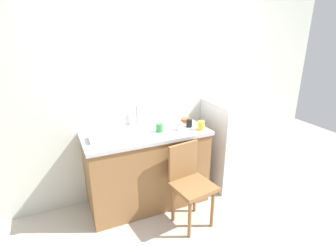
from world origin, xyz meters
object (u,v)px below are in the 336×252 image
object	(u,v)px
cup_yellow	(201,125)
cup_black	(189,123)
cup_white	(180,126)
dish_tray	(102,138)
refrigerator	(230,143)
chair	(190,181)
terracotta_bowl	(186,120)
cup_green	(160,128)

from	to	relation	value
cup_yellow	cup_black	xyz separation A→B (m)	(-0.08, 0.14, -0.00)
cup_white	cup_black	distance (m)	0.16
dish_tray	cup_black	xyz separation A→B (m)	(1.01, -0.03, 0.02)
refrigerator	chair	world-z (taller)	refrigerator
dish_tray	terracotta_bowl	xyz separation A→B (m)	(1.06, 0.14, -0.00)
terracotta_bowl	cup_green	distance (m)	0.46
refrigerator	cup_white	xyz separation A→B (m)	(-0.82, -0.10, 0.39)
refrigerator	chair	distance (m)	1.04
terracotta_bowl	refrigerator	bearing A→B (deg)	-11.03
refrigerator	cup_white	bearing A→B (deg)	-173.12
refrigerator	cup_white	world-z (taller)	refrigerator
chair	cup_white	distance (m)	0.63
terracotta_bowl	chair	bearing A→B (deg)	-113.95
cup_white	cup_yellow	bearing A→B (deg)	-21.50
cup_green	cup_black	bearing A→B (deg)	-0.77
chair	terracotta_bowl	distance (m)	0.83
chair	cup_green	xyz separation A→B (m)	(-0.14, 0.47, 0.47)
refrigerator	cup_black	distance (m)	0.78
cup_yellow	cup_white	bearing A→B (deg)	158.50
cup_yellow	cup_green	bearing A→B (deg)	162.56
terracotta_bowl	cup_yellow	world-z (taller)	cup_yellow
dish_tray	cup_green	distance (m)	0.64
chair	dish_tray	distance (m)	1.03
cup_white	chair	bearing A→B (deg)	-101.06
chair	cup_black	xyz separation A→B (m)	(0.23, 0.46, 0.47)
cup_yellow	cup_green	xyz separation A→B (m)	(-0.45, 0.14, -0.01)
chair	cup_black	bearing A→B (deg)	55.00
terracotta_bowl	cup_black	bearing A→B (deg)	-105.98
terracotta_bowl	cup_black	xyz separation A→B (m)	(-0.05, -0.17, 0.02)
cup_white	refrigerator	bearing A→B (deg)	6.88
refrigerator	cup_yellow	distance (m)	0.74
cup_white	dish_tray	bearing A→B (deg)	174.81
cup_yellow	cup_white	world-z (taller)	cup_yellow
dish_tray	terracotta_bowl	bearing A→B (deg)	7.58
cup_black	cup_green	world-z (taller)	cup_black
cup_green	cup_white	bearing A→B (deg)	-13.07
cup_yellow	terracotta_bowl	bearing A→B (deg)	95.33
cup_black	chair	bearing A→B (deg)	-116.69
terracotta_bowl	cup_black	size ratio (longest dim) A/B	1.35
terracotta_bowl	cup_black	distance (m)	0.18
terracotta_bowl	cup_white	size ratio (longest dim) A/B	1.44
chair	cup_black	distance (m)	0.70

